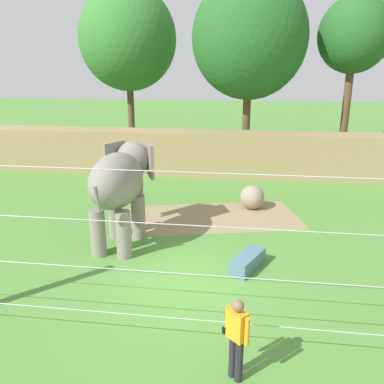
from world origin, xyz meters
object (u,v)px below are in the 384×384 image
(elephant, at_px, (120,182))
(zookeeper, at_px, (237,336))
(enrichment_ball, at_px, (252,197))
(feed_trough, at_px, (248,262))

(elephant, relative_size, zookeeper, 2.52)
(zookeeper, bearing_deg, elephant, 124.68)
(enrichment_ball, distance_m, feed_trough, 5.18)
(zookeeper, bearing_deg, enrichment_ball, 87.92)
(enrichment_ball, distance_m, zookeeper, 9.52)
(elephant, distance_m, enrichment_ball, 5.95)
(zookeeper, bearing_deg, feed_trough, 87.31)
(enrichment_ball, xyz_separation_m, feed_trough, (-0.14, -5.17, -0.27))
(elephant, bearing_deg, feed_trough, -17.82)
(enrichment_ball, relative_size, feed_trough, 0.67)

